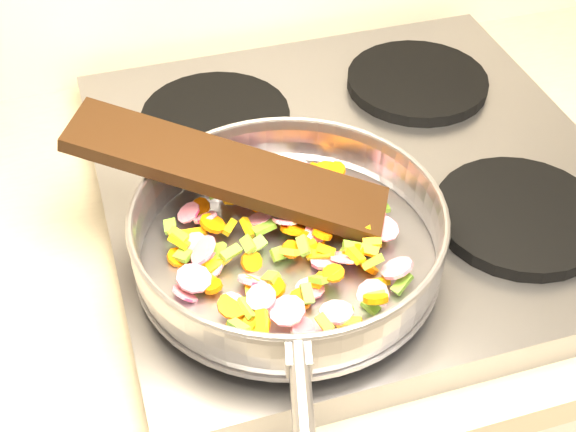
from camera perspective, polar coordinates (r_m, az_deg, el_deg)
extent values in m
cube|color=#939399|center=(0.98, 4.83, 2.50)|extent=(0.60, 0.60, 0.04)
cylinder|color=black|center=(0.83, -0.70, -3.85)|extent=(0.19, 0.19, 0.02)
cylinder|color=black|center=(0.92, 16.16, 0.02)|extent=(0.19, 0.19, 0.02)
cylinder|color=black|center=(1.04, -5.16, 7.00)|extent=(0.19, 0.19, 0.02)
cylinder|color=black|center=(1.11, 9.17, 9.42)|extent=(0.19, 0.19, 0.02)
cylinder|color=#9E9EA5|center=(0.83, 0.00, -2.75)|extent=(0.32, 0.32, 0.01)
torus|color=#9E9EA5|center=(0.81, 0.00, -1.18)|extent=(0.36, 0.36, 0.06)
torus|color=#9E9EA5|center=(0.79, 0.00, 0.21)|extent=(0.32, 0.32, 0.01)
cube|color=#9E9EA5|center=(0.68, 0.74, -9.96)|extent=(0.03, 0.03, 0.02)
cylinder|color=#DC1551|center=(0.75, -0.04, -6.74)|extent=(0.04, 0.04, 0.01)
cube|color=#FFB60F|center=(0.85, 4.31, -0.90)|extent=(0.02, 0.03, 0.02)
cube|color=#FFB60F|center=(0.79, -2.54, -4.68)|extent=(0.02, 0.02, 0.02)
cube|color=#FFB60F|center=(0.80, -4.99, -3.28)|extent=(0.03, 0.02, 0.01)
cube|color=#6AA82C|center=(0.78, 5.90, -6.42)|extent=(0.02, 0.02, 0.01)
cube|color=#FFB60F|center=(0.86, -1.73, 0.45)|extent=(0.02, 0.02, 0.02)
cube|color=#FFB60F|center=(0.86, 5.31, 0.50)|extent=(0.01, 0.03, 0.02)
cylinder|color=#FE6D04|center=(0.78, -0.99, -5.15)|extent=(0.03, 0.03, 0.02)
cube|color=#6AA82C|center=(0.80, -4.10, -2.62)|extent=(0.03, 0.02, 0.01)
cylinder|color=#DC1551|center=(0.89, -1.21, 2.46)|extent=(0.04, 0.04, 0.02)
cube|color=#FFB60F|center=(0.74, 4.35, -7.53)|extent=(0.03, 0.02, 0.01)
cylinder|color=#DC1551|center=(0.91, -2.54, 2.84)|extent=(0.04, 0.04, 0.02)
cube|color=#6AA82C|center=(0.78, 2.19, -4.55)|extent=(0.02, 0.02, 0.02)
cube|color=#6AA82C|center=(0.77, 3.85, -6.77)|extent=(0.02, 0.02, 0.01)
cube|color=#6AA82C|center=(0.86, 1.60, 1.51)|extent=(0.01, 0.02, 0.01)
cube|color=#6AA82C|center=(0.86, -0.15, 0.54)|extent=(0.02, 0.01, 0.01)
cube|color=#6AA82C|center=(0.79, -1.23, -4.39)|extent=(0.02, 0.02, 0.01)
cylinder|color=#DC1551|center=(0.83, -0.19, -0.28)|extent=(0.04, 0.03, 0.02)
cube|color=#6AA82C|center=(0.87, -5.28, 1.83)|extent=(0.01, 0.02, 0.01)
cube|color=#6AA82C|center=(0.87, 6.68, 0.49)|extent=(0.02, 0.01, 0.01)
cylinder|color=#FE6D04|center=(0.83, -5.39, -0.53)|extent=(0.04, 0.04, 0.02)
cylinder|color=#FE6D04|center=(0.88, -6.24, 0.65)|extent=(0.03, 0.03, 0.02)
cylinder|color=#FE6D04|center=(0.85, 0.69, 1.44)|extent=(0.03, 0.03, 0.02)
cylinder|color=#FE6D04|center=(0.76, -4.00, -6.38)|extent=(0.03, 0.03, 0.01)
cube|color=#6AA82C|center=(0.82, -7.46, -2.78)|extent=(0.02, 0.02, 0.01)
cube|color=#6AA82C|center=(0.82, -0.43, -2.63)|extent=(0.03, 0.02, 0.02)
cylinder|color=#FE6D04|center=(0.79, -5.38, -5.00)|extent=(0.02, 0.02, 0.01)
cube|color=#6AA82C|center=(0.86, -5.04, 1.62)|extent=(0.02, 0.02, 0.02)
cylinder|color=#DC1551|center=(0.75, 3.46, -6.84)|extent=(0.04, 0.04, 0.01)
cube|color=#6AA82C|center=(0.79, 3.26, -3.94)|extent=(0.02, 0.02, 0.01)
cylinder|color=#FE6D04|center=(0.86, 1.10, 1.75)|extent=(0.03, 0.03, 0.02)
cylinder|color=#DC1551|center=(0.79, 7.76, -3.69)|extent=(0.04, 0.04, 0.03)
cube|color=#FFB60F|center=(0.80, 6.56, -4.69)|extent=(0.02, 0.01, 0.01)
cylinder|color=#DC1551|center=(0.81, -5.56, -3.53)|extent=(0.04, 0.04, 0.02)
cylinder|color=#FE6D04|center=(0.81, 0.22, -2.39)|extent=(0.03, 0.02, 0.02)
cube|color=#FFB60F|center=(0.88, 2.58, 2.39)|extent=(0.02, 0.02, 0.01)
cylinder|color=#DC1551|center=(0.79, -7.31, -5.48)|extent=(0.03, 0.03, 0.03)
cylinder|color=#DC1551|center=(0.86, -7.09, 0.24)|extent=(0.03, 0.04, 0.02)
cube|color=#6AA82C|center=(0.80, 0.09, -2.57)|extent=(0.02, 0.02, 0.02)
cylinder|color=#FE6D04|center=(0.78, 3.26, -4.08)|extent=(0.03, 0.03, 0.01)
cylinder|color=#FE6D04|center=(0.89, 1.84, 2.24)|extent=(0.03, 0.04, 0.03)
cube|color=#FFB60F|center=(0.89, 2.82, 2.72)|extent=(0.02, 0.02, 0.01)
cube|color=#6AA82C|center=(0.77, 1.37, -5.55)|extent=(0.01, 0.02, 0.01)
cylinder|color=#DC1551|center=(0.80, 4.20, -2.96)|extent=(0.05, 0.04, 0.03)
cylinder|color=#DC1551|center=(0.81, 2.64, -3.16)|extent=(0.04, 0.04, 0.01)
cube|color=#6AA82C|center=(0.81, 4.70, -2.23)|extent=(0.03, 0.02, 0.01)
cylinder|color=#FE6D04|center=(0.87, 3.50, 1.46)|extent=(0.03, 0.03, 0.02)
cylinder|color=#DC1551|center=(0.80, -6.06, -2.43)|extent=(0.04, 0.05, 0.04)
cube|color=#FFB60F|center=(0.80, -6.00, -4.20)|extent=(0.02, 0.02, 0.02)
cylinder|color=#FE6D04|center=(0.83, 0.77, -0.92)|extent=(0.03, 0.03, 0.02)
cube|color=#FFB60F|center=(0.79, 4.82, -2.83)|extent=(0.02, 0.02, 0.01)
cube|color=#FFB60F|center=(0.86, 2.72, 0.70)|extent=(0.02, 0.01, 0.02)
cylinder|color=#DC1551|center=(0.82, -6.57, -2.11)|extent=(0.03, 0.03, 0.03)
cylinder|color=#FE6D04|center=(0.89, 3.42, 3.24)|extent=(0.03, 0.03, 0.02)
cube|color=#FFB60F|center=(0.78, -2.79, -5.13)|extent=(0.01, 0.02, 0.01)
cube|color=#FFB60F|center=(0.84, 6.37, -0.90)|extent=(0.03, 0.01, 0.01)
cylinder|color=#FE6D04|center=(0.87, -2.43, 1.95)|extent=(0.03, 0.03, 0.02)
cylinder|color=#FE6D04|center=(0.88, -4.13, 1.91)|extent=(0.04, 0.04, 0.03)
cylinder|color=#DC1551|center=(0.79, 6.05, -5.61)|extent=(0.03, 0.03, 0.03)
cylinder|color=#FE6D04|center=(0.85, 3.61, -0.49)|extent=(0.03, 0.03, 0.02)
cube|color=#FFB60F|center=(0.88, -1.89, 2.67)|extent=(0.02, 0.02, 0.02)
cylinder|color=#DC1551|center=(0.89, -1.80, 3.28)|extent=(0.03, 0.03, 0.01)
cylinder|color=#FE6D04|center=(0.75, -2.25, -7.69)|extent=(0.03, 0.03, 0.02)
cube|color=#6AA82C|center=(0.83, 4.37, -2.33)|extent=(0.02, 0.02, 0.02)
cylinder|color=#FE6D04|center=(0.87, -1.00, 1.64)|extent=(0.04, 0.04, 0.01)
cylinder|color=#DC1551|center=(0.86, 6.16, -0.17)|extent=(0.04, 0.04, 0.02)
cylinder|color=#DC1551|center=(0.84, -2.00, -0.20)|extent=(0.03, 0.04, 0.02)
cube|color=#FFB60F|center=(0.81, 5.80, -2.46)|extent=(0.02, 0.02, 0.01)
cube|color=#6AA82C|center=(0.85, 5.42, 0.19)|extent=(0.02, 0.02, 0.01)
cylinder|color=#DC1551|center=(0.76, -4.03, -6.31)|extent=(0.03, 0.03, 0.01)
cylinder|color=#FE6D04|center=(0.89, -3.78, 1.96)|extent=(0.03, 0.03, 0.02)
cube|color=#FFB60F|center=(0.81, 1.52, -2.30)|extent=(0.02, 0.02, 0.01)
cube|color=#6AA82C|center=(0.73, -3.52, -7.85)|extent=(0.02, 0.03, 0.01)
cylinder|color=#FE6D04|center=(0.87, -2.10, 0.60)|extent=(0.03, 0.03, 0.02)
cube|color=#FFB60F|center=(0.80, -6.25, -3.65)|extent=(0.02, 0.03, 0.01)
cylinder|color=#DC1551|center=(0.83, 6.75, -0.86)|extent=(0.05, 0.05, 0.01)
cube|color=#6AA82C|center=(0.83, -1.71, -0.85)|extent=(0.03, 0.02, 0.01)
cube|color=#6AA82C|center=(0.82, -2.26, -2.04)|extent=(0.02, 0.02, 0.01)
cube|color=#6AA82C|center=(0.85, -0.01, -0.25)|extent=(0.02, 0.03, 0.01)
cylinder|color=#DC1551|center=(0.79, 1.57, -5.17)|extent=(0.04, 0.04, 0.00)
cylinder|color=#DC1551|center=(0.88, 4.32, 2.16)|extent=(0.04, 0.04, 0.02)
cylinder|color=#FE6D04|center=(0.89, -0.09, 2.49)|extent=(0.03, 0.03, 0.02)
cylinder|color=#FE6D04|center=(0.86, 4.81, -0.47)|extent=(0.04, 0.04, 0.02)
cube|color=#6AA82C|center=(0.88, 2.23, 0.93)|extent=(0.02, 0.02, 0.01)
cube|color=#FFB60F|center=(0.87, -4.40, 1.47)|extent=(0.01, 0.03, 0.01)
cylinder|color=#FE6D04|center=(0.83, -7.84, -2.94)|extent=(0.02, 0.03, 0.02)
cylinder|color=#FE6D04|center=(0.89, 1.34, 3.12)|extent=(0.02, 0.02, 0.01)
cube|color=#6AA82C|center=(0.81, -2.85, -2.02)|extent=(0.01, 0.02, 0.01)
cylinder|color=#FE6D04|center=(0.90, 2.76, 3.20)|extent=(0.04, 0.04, 0.01)
cylinder|color=#FE6D04|center=(0.91, 2.03, 3.30)|extent=(0.02, 0.02, 0.02)
cube|color=#FFB60F|center=(0.76, -3.58, -7.25)|extent=(0.03, 0.02, 0.01)
cube|color=#FFB60F|center=(0.73, -1.86, -7.62)|extent=(0.02, 0.03, 0.02)
cube|color=#FFB60F|center=(0.82, 5.58, -0.84)|extent=(0.02, 0.02, 0.02)
cube|color=#FFB60F|center=(0.84, 4.81, -1.40)|extent=(0.02, 0.02, 0.02)
cube|color=#FFB60F|center=(0.84, 5.45, -1.10)|extent=(0.01, 0.02, 0.01)
cylinder|color=#DC1551|center=(0.79, -6.71, -4.41)|extent=(0.05, 0.05, 0.01)
cube|color=#FFB60F|center=(0.83, -2.89, -0.83)|extent=(0.01, 0.02, 0.02)
cube|color=#6AA82C|center=(0.79, 6.07, -3.25)|extent=(0.02, 0.01, 0.02)
cylinder|color=#DC1551|center=(0.83, 2.04, -1.09)|extent=(0.03, 0.03, 0.02)
cube|color=#FFB60F|center=(0.81, 2.72, -2.40)|extent=(0.02, 0.02, 0.02)
cylinder|color=#DC1551|center=(0.76, -1.92, -5.79)|extent=(0.04, 0.04, 0.02)
cube|color=#FFB60F|center=(0.89, 5.18, 1.81)|extent=(0.02, 0.02, 0.02)
cylinder|color=#FE6D04|center=(0.87, -1.76, 1.92)|extent=(0.03, 0.03, 0.02)
cube|color=#FFB60F|center=(0.81, 6.01, -1.90)|extent=(0.02, 0.02, 0.01)
cube|color=#6AA82C|center=(0.85, -8.37, -0.74)|extent=(0.02, 0.02, 0.01)
cylinder|color=#FE6D04|center=(0.87, 4.05, 0.53)|extent=(0.03, 0.03, 0.02)
cube|color=#FFB60F|center=(0.83, 4.19, -0.54)|extent=(0.02, 0.02, 0.02)
cube|color=#6AA82C|center=(0.77, 6.36, -5.83)|extent=(0.02, 0.02, 0.02)
cube|color=#FFB60F|center=(0.74, 2.62, -7.63)|extent=(0.02, 0.02, 0.01)
cube|color=#6AA82C|center=(0.88, 5.78, 1.04)|extent=(0.02, 0.02, 0.02)
cylinder|color=#FE6D04|center=(0.84, 2.28, -0.61)|extent=(0.03, 0.03, 0.01)
cube|color=#FFB60F|center=(0.82, -7.78, -1.35)|extent=(0.02, 0.02, 0.01)
cylinder|color=#FE6D04|center=(0.86, 5.11, -0.31)|extent=(0.03, 0.03, 0.02)
cylinder|color=#FE6D04|center=(0.82, 2.43, -1.30)|extent=(0.02, 0.02, 0.02)
cube|color=#FFB60F|center=(0.91, 0.26, 2.77)|extent=(0.01, 0.02, 0.01)
cylinder|color=#DC1551|center=(0.89, -4.24, 3.21)|extent=(0.02, 0.03, 0.02)
cylinder|color=#DC1551|center=(0.88, 4.23, 1.58)|extent=(0.04, 0.04, 0.02)
cylinder|color=#DC1551|center=(0.90, 5.16, 1.72)|extent=(0.03, 0.03, 0.02)
cube|color=#6AA82C|center=(0.81, 1.09, -2.12)|extent=(0.01, 0.02, 0.01)
cube|color=#FFB60F|center=(0.75, -2.78, -8.24)|extent=(0.02, 0.02, 0.02)
cylinder|color=#FE6D04|center=(0.88, 5.35, 1.27)|extent=(0.03, 0.03, 0.02)
cube|color=#6AA82C|center=(0.81, -5.00, -2.59)|extent=(0.02, 0.02, 0.02)
cube|color=#6AA82C|center=(0.80, -6.63, -4.18)|extent=(0.01, 0.02, 0.01)
cube|color=#FFB60F|center=(0.81, 2.27, -2.75)|extent=(0.03, 0.02, 0.02)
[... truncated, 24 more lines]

